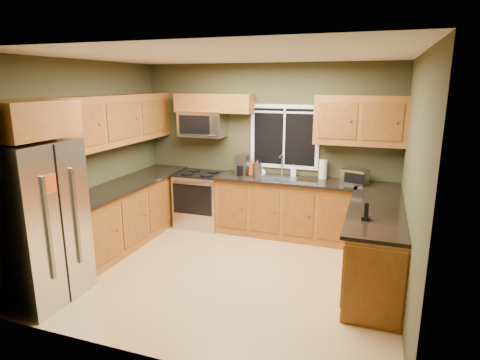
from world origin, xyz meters
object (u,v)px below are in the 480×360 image
Objects in this scene: soap_bottle_a at (252,167)px; soap_bottle_c at (262,171)px; toaster_oven at (355,176)px; cordless_phone at (366,215)px; soap_bottle_b at (293,170)px; refrigerator at (36,223)px; coffee_maker at (242,166)px; kettle at (257,169)px; range at (201,199)px; microwave at (202,124)px; paper_towel_roll at (323,169)px.

soap_bottle_a reaches higher than soap_bottle_c.
toaster_oven is 1.64m from cordless_phone.
toaster_oven reaches higher than soap_bottle_b.
coffee_maker is at bearing 63.40° from refrigerator.
range is at bearing 179.71° from kettle.
refrigerator is 3.10m from microwave.
coffee_maker is 0.18m from soap_bottle_a.
toaster_oven reaches higher than cordless_phone.
refrigerator reaches higher than toaster_oven.
soap_bottle_c is at bearing -162.24° from soap_bottle_b.
soap_bottle_a is 1.41× the size of cordless_phone.
paper_towel_roll reaches higher than soap_bottle_a.
microwave is at bearing -177.87° from paper_towel_roll.
soap_bottle_b is at bearing 53.51° from refrigerator.
refrigerator is at bearing -132.05° from paper_towel_roll.
microwave reaches higher than range.
coffee_maker is 0.28m from kettle.
microwave reaches higher than soap_bottle_b.
refrigerator is 3.16m from coffee_maker.
kettle is 0.85× the size of paper_towel_roll.
kettle is 0.11m from soap_bottle_c.
refrigerator reaches higher than cordless_phone.
soap_bottle_c is at bearing -3.24° from microwave.
toaster_oven is at bearing -2.29° from microwave.
soap_bottle_b is at bearing 123.19° from cordless_phone.
refrigerator is 2.89m from range.
range is 1.27m from microwave.
toaster_oven is at bearing -1.59° from soap_bottle_c.
microwave is 1.21m from kettle.
microwave is 2.76× the size of soap_bottle_a.
range is 1.23× the size of microwave.
paper_towel_roll is (2.00, 0.21, 0.62)m from range.
paper_towel_roll is at bearing 8.02° from soap_bottle_c.
cordless_phone is at bearing 19.14° from refrigerator.
coffee_maker is at bearing 168.24° from kettle.
kettle is (1.00, -0.14, -0.66)m from microwave.
paper_towel_roll is 2.04× the size of soap_bottle_c.
microwave is 2.58m from toaster_oven.
cordless_phone is (0.72, -1.80, -0.09)m from paper_towel_roll.
soap_bottle_a is at bearing -170.69° from paper_towel_roll.
microwave is (-0.00, 0.14, 1.26)m from range.
refrigerator is 3.24m from kettle.
range is 2.56m from toaster_oven.
coffee_maker is at bearing -172.93° from paper_towel_roll.
paper_towel_roll reaches higher than cordless_phone.
soap_bottle_c is (-0.48, -0.15, -0.01)m from soap_bottle_b.
soap_bottle_a is at bearing 60.42° from refrigerator.
coffee_maker is at bearing 179.49° from toaster_oven.
kettle reaches higher than soap_bottle_b.
toaster_oven is 1.49m from kettle.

